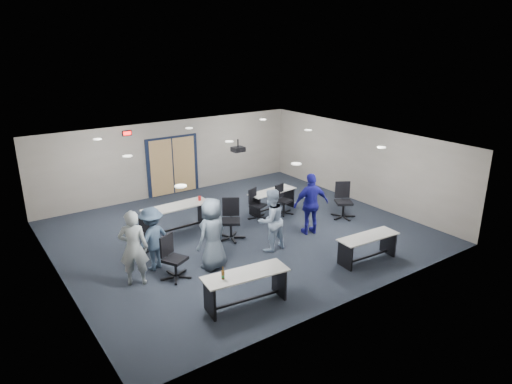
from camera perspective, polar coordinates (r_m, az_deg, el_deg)
floor at (r=13.58m, az=-2.05°, el=-5.12°), size 10.00×10.00×0.00m
back_wall at (r=16.91m, az=-10.47°, el=4.22°), size 10.00×0.04×2.70m
front_wall at (r=9.89m, az=12.32°, el=-6.44°), size 10.00×0.04×2.70m
left_wall at (r=11.37m, az=-23.82°, el=-4.27°), size 0.04×9.00×2.70m
right_wall at (r=16.24m, az=12.87°, el=3.47°), size 0.04×9.00×2.70m
ceiling at (r=12.74m, az=-2.19°, el=6.07°), size 10.00×9.00×0.04m
double_door at (r=16.95m, az=-10.36°, el=3.22°), size 2.00×0.07×2.20m
exit_sign at (r=16.05m, az=-15.83°, el=7.09°), size 0.32×0.07×0.18m
ceiling_projector at (r=13.37m, az=-2.25°, el=5.37°), size 0.35×0.32×0.37m
ceiling_can_lights at (r=12.95m, az=-2.79°, el=6.14°), size 6.24×5.74×0.02m
table_front_left at (r=9.90m, az=-1.35°, el=-11.31°), size 1.93×0.85×1.04m
table_front_right at (r=12.12m, az=13.79°, el=-6.31°), size 1.73×0.68×0.69m
table_back_left at (r=13.65m, az=-9.84°, el=-2.71°), size 2.04×0.74×0.95m
table_back_right at (r=15.13m, az=2.03°, el=-0.66°), size 1.76×0.73×0.69m
chair_back_a at (r=12.63m, az=-13.16°, el=-5.17°), size 0.62×0.62×0.95m
chair_back_b at (r=12.98m, az=-3.16°, el=-3.49°), size 1.02×1.02×1.17m
chair_back_c at (r=14.44m, az=0.24°, el=-1.54°), size 0.80×0.80×0.98m
chair_back_d at (r=14.87m, az=3.53°, el=-0.97°), size 0.74×0.74×0.97m
chair_loose_left at (r=11.08m, az=-10.09°, el=-8.09°), size 0.91×0.91×1.08m
chair_loose_right at (r=14.75m, az=10.92°, el=-1.10°), size 0.99×0.99×1.15m
person_gray at (r=10.89m, az=-15.06°, el=-6.76°), size 0.80×0.70×1.83m
person_plaid at (r=11.30m, az=-5.47°, el=-5.21°), size 1.03×0.83×1.83m
person_lightblue at (r=12.22m, az=1.88°, el=-3.53°), size 0.88×0.71×1.72m
person_navy at (r=13.33m, az=6.90°, el=-1.49°), size 1.15×0.71×1.83m
person_back at (r=11.53m, az=-12.84°, el=-5.70°), size 1.19×0.93×1.62m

